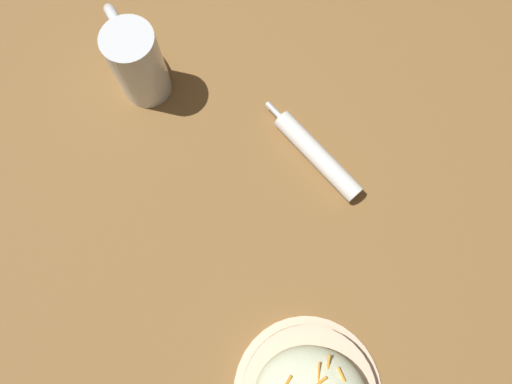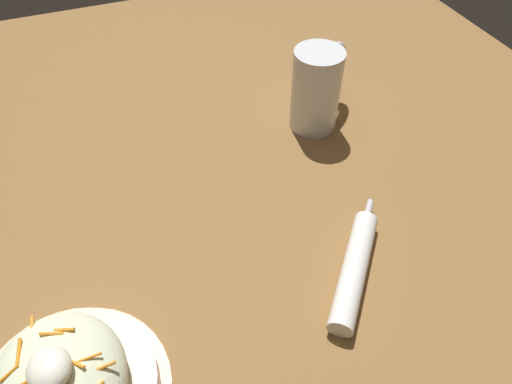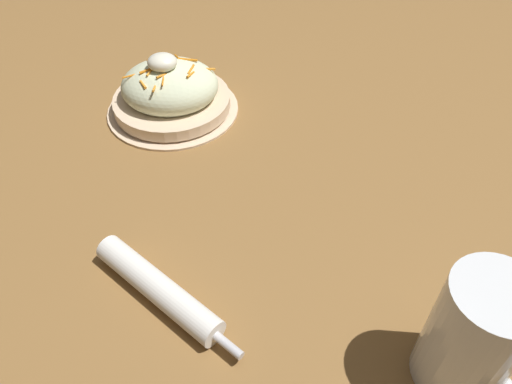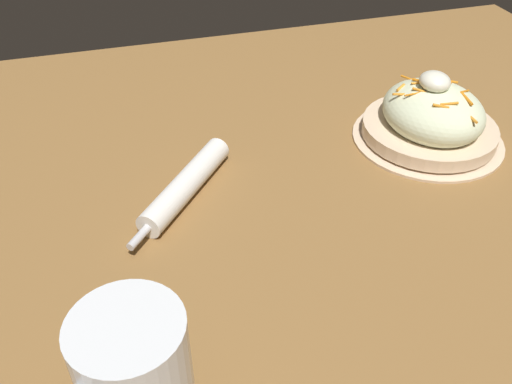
% 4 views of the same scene
% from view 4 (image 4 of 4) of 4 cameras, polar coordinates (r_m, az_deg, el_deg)
% --- Properties ---
extents(ground_plane, '(1.43, 1.43, 0.00)m').
position_cam_4_polar(ground_plane, '(0.58, 7.09, -11.16)').
color(ground_plane, olive).
extents(salad_plate, '(0.22, 0.22, 0.11)m').
position_cam_4_polar(salad_plate, '(0.84, 17.76, 7.22)').
color(salad_plate, beige).
rests_on(salad_plate, ground_plane).
extents(napkin_roll, '(0.18, 0.16, 0.03)m').
position_cam_4_polar(napkin_roll, '(0.70, -7.34, 0.72)').
color(napkin_roll, white).
rests_on(napkin_roll, ground_plane).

